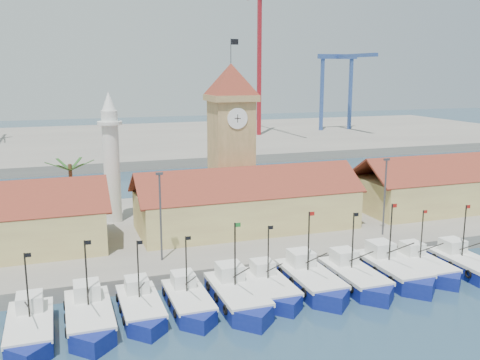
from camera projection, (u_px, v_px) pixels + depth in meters
name	position (u px, v px, depth m)	size (l,w,h in m)	color
ground	(323.00, 305.00, 47.06)	(400.00, 400.00, 0.00)	#1C334B
quay	(236.00, 224.00, 69.13)	(140.00, 32.00, 1.50)	gray
terminal	(137.00, 141.00, 148.68)	(240.00, 80.00, 2.00)	gray
boat_0	(30.00, 331.00, 40.90)	(3.43, 9.38, 7.10)	navy
boat_1	(90.00, 319.00, 42.79)	(3.61, 9.88, 7.48)	navy
boat_2	(141.00, 309.00, 44.67)	(3.29, 9.01, 6.82)	navy
boat_3	(189.00, 303.00, 45.90)	(3.28, 8.98, 6.79)	navy
boat_4	(238.00, 298.00, 46.69)	(3.75, 10.28, 7.78)	navy
boat_5	(271.00, 289.00, 48.77)	(3.31, 9.08, 6.87)	navy
boat_6	(312.00, 282.00, 50.17)	(3.77, 10.32, 7.81)	navy
boat_7	(356.00, 279.00, 50.98)	(3.61, 9.89, 7.49)	navy
boat_8	(394.00, 271.00, 52.78)	(3.82, 10.45, 7.91)	navy
boat_9	(425.00, 268.00, 54.12)	(3.32, 9.11, 6.89)	navy
boat_10	(468.00, 266.00, 54.41)	(3.55, 9.72, 7.35)	navy
hall_center	(247.00, 208.00, 64.78)	(27.04, 10.13, 7.61)	#D9CC77
hall_right	(461.00, 189.00, 75.03)	(31.20, 10.13, 7.61)	#D9CC77
clock_tower	(231.00, 137.00, 68.72)	(5.80, 5.80, 22.70)	tan
minaret	(111.00, 157.00, 66.22)	(3.00, 3.00, 16.30)	silver
palm_tree	(72.00, 191.00, 63.46)	(5.60, 5.03, 8.39)	brown
lamp_posts	(277.00, 202.00, 57.03)	(80.70, 0.25, 9.03)	#3F3F44
crane_red_right	(262.00, 41.00, 148.02)	(1.00, 35.60, 46.78)	maroon
gantry	(342.00, 71.00, 161.62)	(13.00, 22.00, 23.20)	#304D93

